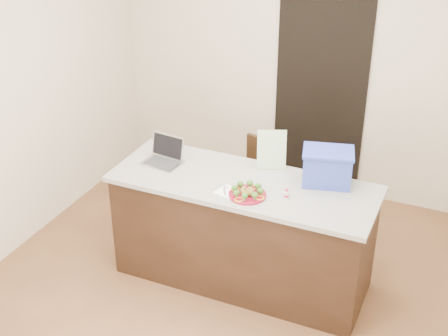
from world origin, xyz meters
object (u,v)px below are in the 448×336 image
at_px(plate, 247,195).
at_px(chair, 260,181).
at_px(blue_box, 327,167).
at_px(napkin, 228,192).
at_px(island, 243,231).
at_px(yogurt_bottle, 287,195).
at_px(laptop, 165,155).

distance_m(plate, chair, 1.09).
bearing_deg(blue_box, napkin, -159.78).
height_order(island, yogurt_bottle, yogurt_bottle).
bearing_deg(plate, blue_box, 41.74).
height_order(yogurt_bottle, blue_box, blue_box).
relative_size(island, blue_box, 4.75).
height_order(island, laptop, laptop).
xyz_separation_m(napkin, chair, (-0.11, 0.97, -0.43)).
bearing_deg(blue_box, yogurt_bottle, -134.95).
height_order(napkin, blue_box, blue_box).
height_order(plate, napkin, plate).
relative_size(napkin, blue_box, 0.37).
distance_m(yogurt_bottle, blue_box, 0.41).
bearing_deg(yogurt_bottle, chair, 121.14).
xyz_separation_m(plate, blue_box, (0.48, 0.42, 0.13)).
distance_m(napkin, laptop, 0.71).
height_order(yogurt_bottle, laptop, laptop).
relative_size(blue_box, chair, 0.50).
xyz_separation_m(island, plate, (0.11, -0.18, 0.47)).
bearing_deg(plate, yogurt_bottle, 16.73).
bearing_deg(laptop, napkin, -13.46).
relative_size(yogurt_bottle, chair, 0.09).
distance_m(plate, blue_box, 0.65).
xyz_separation_m(napkin, yogurt_bottle, (0.42, 0.09, 0.03)).
xyz_separation_m(island, laptop, (-0.71, 0.05, 0.52)).
height_order(napkin, laptop, laptop).
distance_m(island, yogurt_bottle, 0.63).
bearing_deg(laptop, island, 2.55).
bearing_deg(napkin, plate, 3.19).
bearing_deg(plate, island, 119.96).
relative_size(island, chair, 2.37).
height_order(plate, blue_box, blue_box).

